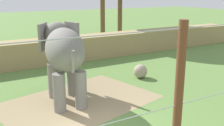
# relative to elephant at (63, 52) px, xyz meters

# --- Properties ---
(dirt_patch) EXTENTS (7.35, 5.82, 0.01)m
(dirt_patch) POSITION_rel_elephant_xyz_m (0.40, -0.53, -2.19)
(dirt_patch) COLOR #937F5B
(dirt_patch) RESTS_ON ground
(embankment_wall) EXTENTS (36.00, 1.80, 1.62)m
(embankment_wall) POSITION_rel_elephant_xyz_m (0.09, 6.58, -1.38)
(embankment_wall) COLOR tan
(embankment_wall) RESTS_ON ground
(elephant) EXTENTS (2.17, 4.42, 3.30)m
(elephant) POSITION_rel_elephant_xyz_m (0.00, 0.00, 0.00)
(elephant) COLOR gray
(elephant) RESTS_ON ground
(enrichment_ball) EXTENTS (0.77, 0.77, 0.77)m
(enrichment_ball) POSITION_rel_elephant_xyz_m (4.70, 0.85, -1.81)
(enrichment_ball) COLOR gray
(enrichment_ball) RESTS_ON ground
(cable_fence) EXTENTS (11.09, 0.19, 4.14)m
(cable_fence) POSITION_rel_elephant_xyz_m (0.08, -6.86, -0.11)
(cable_fence) COLOR brown
(cable_fence) RESTS_ON ground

